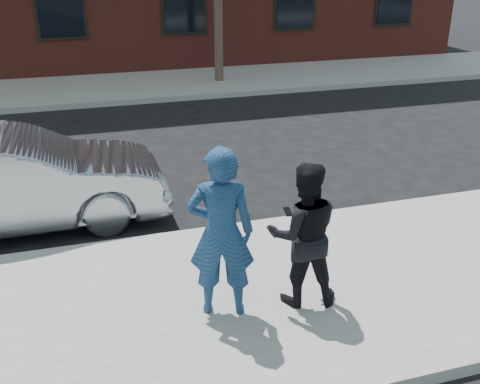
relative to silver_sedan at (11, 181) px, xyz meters
name	(u,v)px	position (x,y,z in m)	size (l,w,h in m)	color
ground	(84,322)	(0.84, -2.73, -0.74)	(100.00, 100.00, 0.00)	black
near_sidewalk	(85,330)	(0.84, -2.98, -0.66)	(50.00, 3.50, 0.15)	gray
near_curb	(79,251)	(0.84, -1.18, -0.66)	(50.00, 0.10, 0.15)	#999691
far_sidewalk	(66,91)	(0.84, 8.52, -0.66)	(50.00, 3.50, 0.15)	gray
far_curb	(67,106)	(0.84, 6.72, -0.66)	(50.00, 0.10, 0.15)	#999691
silver_sedan	(11,181)	(0.00, 0.00, 0.00)	(1.56, 4.48, 1.48)	#999BA3
man_hoodie	(221,233)	(2.34, -3.15, 0.38)	(0.80, 0.63, 1.94)	#224F82
man_peacoat	(303,234)	(3.26, -3.21, 0.25)	(0.94, 0.80, 1.68)	black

